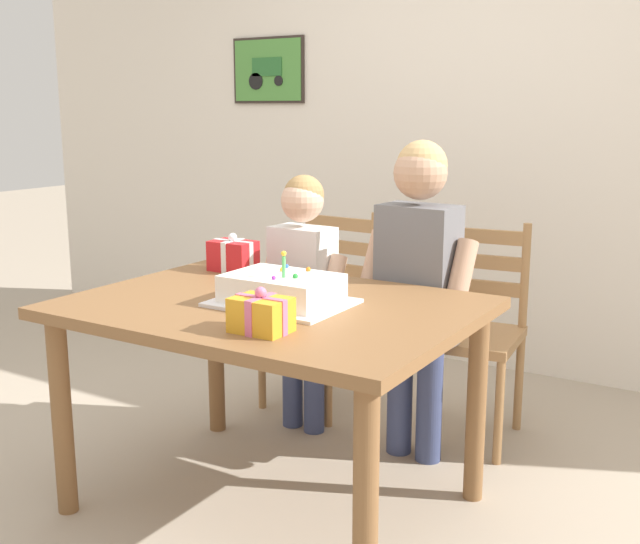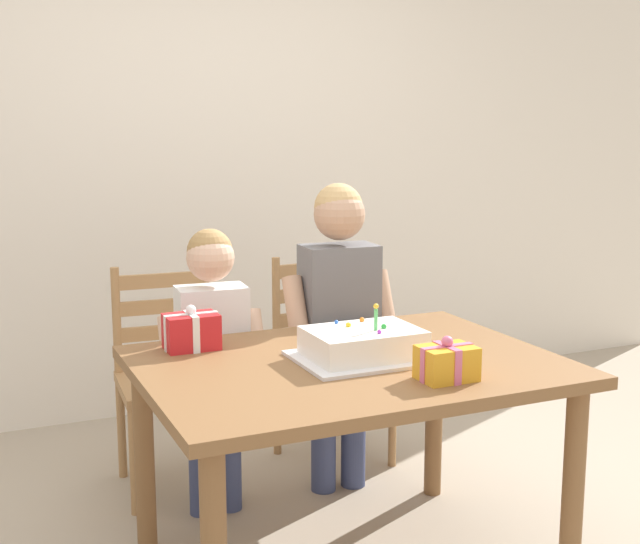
% 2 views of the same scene
% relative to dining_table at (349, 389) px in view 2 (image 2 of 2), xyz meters
% --- Properties ---
extents(back_wall, '(6.40, 0.11, 2.60)m').
position_rel_dining_table_xyz_m(back_wall, '(-0.00, 1.92, 0.65)').
color(back_wall, silver).
rests_on(back_wall, ground).
extents(dining_table, '(1.34, 1.00, 0.75)m').
position_rel_dining_table_xyz_m(dining_table, '(0.00, 0.00, 0.00)').
color(dining_table, brown).
rests_on(dining_table, ground).
extents(birthday_cake, '(0.44, 0.34, 0.19)m').
position_rel_dining_table_xyz_m(birthday_cake, '(0.05, -0.01, 0.15)').
color(birthday_cake, silver).
rests_on(birthday_cake, dining_table).
extents(gift_box_red_large, '(0.19, 0.13, 0.16)m').
position_rel_dining_table_xyz_m(gift_box_red_large, '(-0.43, 0.35, 0.16)').
color(gift_box_red_large, red).
rests_on(gift_box_red_large, dining_table).
extents(gift_box_beside_cake, '(0.17, 0.13, 0.14)m').
position_rel_dining_table_xyz_m(gift_box_beside_cake, '(0.18, -0.31, 0.15)').
color(gift_box_beside_cake, gold).
rests_on(gift_box_beside_cake, dining_table).
extents(chair_left, '(0.45, 0.45, 0.92)m').
position_rel_dining_table_xyz_m(chair_left, '(-0.36, 0.95, -0.18)').
color(chair_left, '#A87A4C').
rests_on(chair_left, ground).
extents(chair_right, '(0.46, 0.46, 0.92)m').
position_rel_dining_table_xyz_m(chair_right, '(0.36, 0.95, -0.18)').
color(chair_right, '#A87A4C').
rests_on(chair_right, ground).
extents(child_older, '(0.47, 0.27, 1.28)m').
position_rel_dining_table_xyz_m(child_older, '(0.26, 0.62, 0.13)').
color(child_older, '#38426B').
rests_on(child_older, ground).
extents(child_younger, '(0.42, 0.24, 1.12)m').
position_rel_dining_table_xyz_m(child_younger, '(-0.27, 0.62, 0.03)').
color(child_younger, '#38426B').
rests_on(child_younger, ground).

